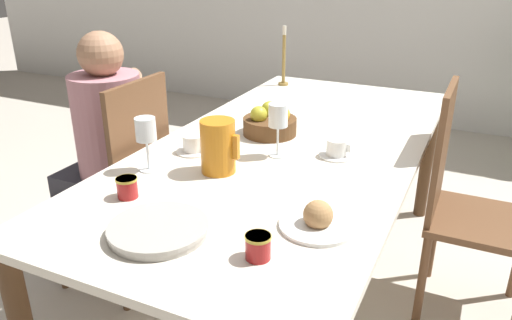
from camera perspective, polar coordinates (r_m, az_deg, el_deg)
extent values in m
plane|color=beige|center=(2.46, 3.39, -14.58)|extent=(20.00, 20.00, 0.00)
cube|color=silver|center=(2.10, 3.85, 1.52)|extent=(1.04, 2.19, 0.03)
cylinder|color=#472D19|center=(3.29, 2.93, 2.66)|extent=(0.07, 0.07, 0.72)
cylinder|color=#472D19|center=(3.08, 18.93, -0.02)|extent=(0.07, 0.07, 0.72)
cylinder|color=brown|center=(2.52, -21.58, -9.36)|extent=(0.04, 0.04, 0.43)
cylinder|color=brown|center=(2.74, -16.10, -5.86)|extent=(0.04, 0.04, 0.43)
cylinder|color=brown|center=(2.30, -15.00, -11.88)|extent=(0.04, 0.04, 0.43)
cylinder|color=brown|center=(2.54, -9.69, -7.75)|extent=(0.04, 0.04, 0.43)
cube|color=brown|center=(2.41, -16.19, -3.90)|extent=(0.42, 0.42, 0.03)
cube|color=brown|center=(2.17, -13.06, 1.78)|extent=(0.03, 0.39, 0.54)
cylinder|color=brown|center=(2.57, 19.61, -8.37)|extent=(0.04, 0.04, 0.43)
cylinder|color=brown|center=(2.26, 18.42, -12.91)|extent=(0.04, 0.04, 0.43)
cube|color=brown|center=(2.30, 24.36, -6.44)|extent=(0.42, 0.42, 0.03)
cube|color=brown|center=(2.19, 20.46, 1.01)|extent=(0.03, 0.39, 0.54)
cylinder|color=#33333D|center=(2.56, -19.05, -8.09)|extent=(0.09, 0.09, 0.46)
cylinder|color=#33333D|center=(2.66, -16.70, -6.57)|extent=(0.09, 0.09, 0.46)
cube|color=#33333D|center=(2.44, -17.32, -2.13)|extent=(0.30, 0.34, 0.11)
cylinder|color=#B77A84|center=(2.28, -16.43, 3.72)|extent=(0.30, 0.30, 0.46)
sphere|color=#A37556|center=(2.20, -17.36, 11.48)|extent=(0.19, 0.19, 0.19)
cylinder|color=#A37556|center=(2.46, -15.32, 8.03)|extent=(0.25, 0.06, 0.20)
cylinder|color=orange|center=(1.79, -4.36, 1.56)|extent=(0.13, 0.13, 0.19)
cube|color=orange|center=(1.75, -2.30, 1.49)|extent=(0.02, 0.02, 0.09)
cone|color=orange|center=(1.79, -5.85, 4.13)|extent=(0.04, 0.04, 0.04)
cylinder|color=white|center=(1.96, 2.47, 0.56)|extent=(0.07, 0.07, 0.00)
cylinder|color=white|center=(1.94, 2.50, 2.24)|extent=(0.01, 0.01, 0.12)
cylinder|color=white|center=(1.91, 2.55, 5.14)|extent=(0.07, 0.07, 0.09)
cylinder|color=white|center=(1.88, -12.11, -1.04)|extent=(0.07, 0.07, 0.00)
cylinder|color=white|center=(1.85, -12.26, 0.61)|extent=(0.01, 0.01, 0.11)
cylinder|color=white|center=(1.82, -12.51, 3.46)|extent=(0.07, 0.07, 0.08)
cylinder|color=red|center=(1.83, -12.46, 2.90)|extent=(0.06, 0.06, 0.05)
cylinder|color=white|center=(2.01, -7.16, 0.99)|extent=(0.14, 0.14, 0.01)
cylinder|color=white|center=(2.00, -7.21, 1.94)|extent=(0.08, 0.08, 0.06)
cube|color=white|center=(1.97, -6.05, 1.82)|extent=(0.01, 0.01, 0.03)
cylinder|color=white|center=(1.98, 9.15, 0.50)|extent=(0.14, 0.14, 0.01)
cylinder|color=white|center=(1.96, 9.21, 1.45)|extent=(0.08, 0.08, 0.06)
cube|color=white|center=(1.95, 10.55, 1.31)|extent=(0.01, 0.01, 0.03)
cylinder|color=#B7B2A8|center=(1.46, -11.07, -8.01)|extent=(0.28, 0.28, 0.02)
cylinder|color=#B7B2A8|center=(1.45, -11.12, -7.50)|extent=(0.29, 0.29, 0.01)
cylinder|color=white|center=(1.48, 7.04, -7.41)|extent=(0.23, 0.23, 0.01)
sphere|color=tan|center=(1.46, 7.11, -6.24)|extent=(0.09, 0.09, 0.09)
cylinder|color=#A81E1E|center=(1.32, 0.23, -9.89)|extent=(0.07, 0.07, 0.07)
cylinder|color=gold|center=(1.30, 0.23, -8.77)|extent=(0.07, 0.07, 0.01)
cylinder|color=#A81E1E|center=(1.68, -14.50, -3.08)|extent=(0.07, 0.07, 0.07)
cylinder|color=gold|center=(1.66, -14.61, -2.14)|extent=(0.07, 0.07, 0.01)
cylinder|color=brown|center=(2.18, 1.58, 3.89)|extent=(0.23, 0.23, 0.07)
sphere|color=gold|center=(2.15, 2.93, 5.21)|extent=(0.07, 0.07, 0.07)
sphere|color=gold|center=(2.21, 1.56, 5.78)|extent=(0.07, 0.07, 0.07)
sphere|color=gold|center=(2.14, 0.32, 5.20)|extent=(0.07, 0.07, 0.07)
cylinder|color=olive|center=(3.02, 3.13, 8.69)|extent=(0.06, 0.06, 0.01)
cylinder|color=olive|center=(2.99, 3.19, 11.44)|extent=(0.02, 0.02, 0.28)
cylinder|color=beige|center=(2.96, 3.26, 14.59)|extent=(0.02, 0.02, 0.05)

